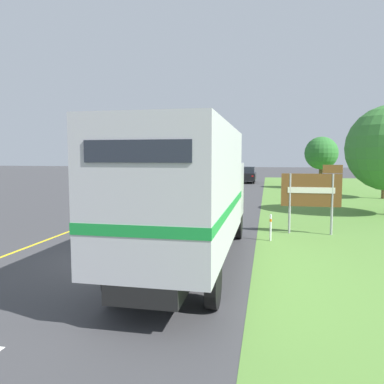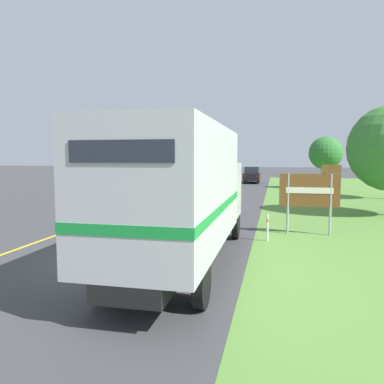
% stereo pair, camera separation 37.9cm
% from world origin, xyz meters
% --- Properties ---
extents(ground_plane, '(200.00, 200.00, 0.00)m').
position_xyz_m(ground_plane, '(0.00, 0.00, 0.00)').
color(ground_plane, '#3D3D3F').
extents(edge_line_yellow, '(0.12, 60.10, 0.01)m').
position_xyz_m(edge_line_yellow, '(-3.70, 15.15, 0.00)').
color(edge_line_yellow, yellow).
rests_on(edge_line_yellow, ground).
extents(centre_dash_near, '(0.12, 2.60, 0.01)m').
position_xyz_m(centre_dash_near, '(0.00, 0.29, 0.00)').
color(centre_dash_near, white).
rests_on(centre_dash_near, ground).
extents(centre_dash_mid_a, '(0.12, 2.60, 0.01)m').
position_xyz_m(centre_dash_mid_a, '(0.00, 6.89, 0.00)').
color(centre_dash_mid_a, white).
rests_on(centre_dash_mid_a, ground).
extents(centre_dash_mid_b, '(0.12, 2.60, 0.01)m').
position_xyz_m(centre_dash_mid_b, '(0.00, 13.49, 0.00)').
color(centre_dash_mid_b, white).
rests_on(centre_dash_mid_b, ground).
extents(centre_dash_far, '(0.12, 2.60, 0.01)m').
position_xyz_m(centre_dash_far, '(0.00, 20.09, 0.00)').
color(centre_dash_far, white).
rests_on(centre_dash_far, ground).
extents(centre_dash_farthest, '(0.12, 2.60, 0.01)m').
position_xyz_m(centre_dash_farthest, '(0.00, 26.69, 0.00)').
color(centre_dash_farthest, white).
rests_on(centre_dash_farthest, ground).
extents(horse_trailer_truck, '(2.40, 8.68, 3.71)m').
position_xyz_m(horse_trailer_truck, '(2.03, -0.32, 2.06)').
color(horse_trailer_truck, black).
rests_on(horse_trailer_truck, ground).
extents(lead_car_white, '(1.80, 4.48, 1.99)m').
position_xyz_m(lead_car_white, '(-1.91, 17.11, 1.00)').
color(lead_car_white, black).
rests_on(lead_car_white, ground).
extents(lead_car_black_ahead, '(1.80, 4.48, 1.86)m').
position_xyz_m(lead_car_black_ahead, '(1.81, 33.30, 0.95)').
color(lead_car_black_ahead, black).
rests_on(lead_car_black_ahead, ground).
extents(highway_sign, '(2.23, 0.09, 2.68)m').
position_xyz_m(highway_sign, '(5.74, 4.96, 1.67)').
color(highway_sign, '#9E9EA3').
rests_on(highway_sign, ground).
extents(roadside_tree_far, '(3.04, 3.04, 4.84)m').
position_xyz_m(roadside_tree_far, '(8.90, 26.66, 3.31)').
color(roadside_tree_far, brown).
rests_on(roadside_tree_far, ground).
extents(delineator_post, '(0.08, 0.08, 0.95)m').
position_xyz_m(delineator_post, '(4.19, 3.44, 0.51)').
color(delineator_post, white).
rests_on(delineator_post, ground).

